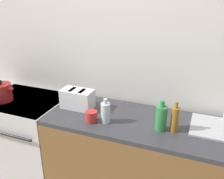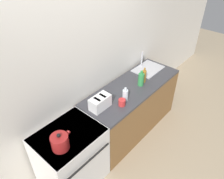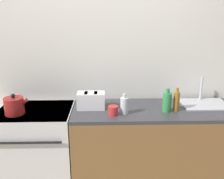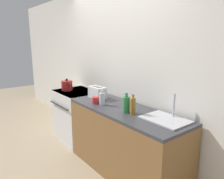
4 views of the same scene
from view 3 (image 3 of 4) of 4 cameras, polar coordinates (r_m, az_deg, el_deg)
name	(u,v)px [view 3 (image 3 of 4)]	position (r m, az deg, el deg)	size (l,w,h in m)	color
wall_back	(97,63)	(2.86, -3.43, 6.12)	(8.00, 0.05, 2.60)	silver
stove	(38,147)	(2.90, -16.57, -12.41)	(0.77, 0.66, 0.88)	silver
counter_block	(154,146)	(2.86, 9.47, -12.54)	(1.74, 0.63, 0.88)	brown
kettle	(14,106)	(2.65, -21.42, -3.46)	(0.24, 0.19, 0.21)	maroon
toaster	(91,100)	(2.62, -4.82, -2.52)	(0.29, 0.16, 0.17)	white
sink_tray	(204,103)	(2.92, 20.37, -2.99)	(0.50, 0.36, 0.28)	#B7B7BC
bottle_clear	(124,105)	(2.49, 2.81, -3.63)	(0.08, 0.08, 0.21)	silver
bottle_amber	(176,101)	(2.63, 14.51, -2.58)	(0.06, 0.06, 0.25)	#9E6B23
bottle_green	(167,102)	(2.59, 12.46, -2.75)	(0.09, 0.09, 0.24)	#338C47
cup_red	(113,111)	(2.46, 0.26, -4.82)	(0.10, 0.10, 0.09)	red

